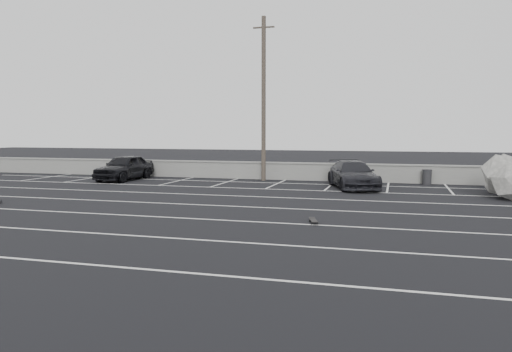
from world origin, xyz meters
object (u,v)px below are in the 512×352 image
(car_right, at_px, (353,175))
(skateboard, at_px, (314,221))
(utility_pole, at_px, (264,98))
(car_left, at_px, (124,167))
(trash_bin, at_px, (427,177))

(car_right, distance_m, skateboard, 10.36)
(car_right, relative_size, skateboard, 6.11)
(car_right, height_order, utility_pole, utility_pole)
(car_left, relative_size, car_right, 0.94)
(car_left, xyz_separation_m, trash_bin, (17.36, 2.35, -0.35))
(car_left, height_order, skateboard, car_left)
(car_right, distance_m, trash_bin, 4.77)
(utility_pole, bearing_deg, skateboard, -68.38)
(utility_pole, bearing_deg, car_right, -25.00)
(car_right, bearing_deg, skateboard, -110.74)
(utility_pole, distance_m, skateboard, 14.66)
(utility_pole, relative_size, skateboard, 12.14)
(car_right, bearing_deg, utility_pole, 136.24)
(skateboard, bearing_deg, utility_pole, 94.52)
(car_left, height_order, utility_pole, utility_pole)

